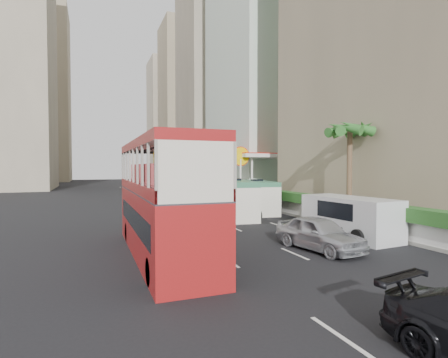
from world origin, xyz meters
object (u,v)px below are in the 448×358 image
car_silver_lane_b (319,250)px  minibus_near (234,199)px  minibus_far (257,197)px  shell_station (256,176)px  palm_tree (349,175)px  panel_van_near (349,217)px  panel_van_far (210,191)px  car_silver_lane_a (202,224)px  van_asset (204,207)px  double_decker_bus (162,198)px

car_silver_lane_b → minibus_near: bearing=79.7°
minibus_far → shell_station: size_ratio=0.77×
minibus_far → palm_tree: (3.41, -7.47, 2.02)m
minibus_far → panel_van_near: bearing=-80.6°
panel_van_far → car_silver_lane_a: bearing=-112.4°
car_silver_lane_b → shell_station: size_ratio=0.59×
minibus_far → minibus_near: bearing=-136.4°
car_silver_lane_a → panel_van_near: size_ratio=0.77×
panel_van_far → van_asset: bearing=-115.7°
car_silver_lane_a → panel_van_near: (6.34, -7.20, 1.12)m
van_asset → minibus_far: 6.61m
minibus_far → panel_van_near: (0.13, -11.31, -0.24)m
minibus_near → shell_station: 16.15m
van_asset → panel_van_far: (2.87, 6.46, 1.11)m
car_silver_lane_b → minibus_far: (3.31, 13.24, 1.36)m
minibus_near → palm_tree: bearing=-31.9°
shell_station → palm_tree: bearing=-96.6°
car_silver_lane_a → palm_tree: size_ratio=0.67×
double_decker_bus → palm_tree: 14.39m
minibus_near → car_silver_lane_a: bearing=-139.6°
car_silver_lane_a → minibus_far: size_ratio=0.70×
car_silver_lane_b → minibus_near: size_ratio=0.72×
car_silver_lane_a → palm_tree: palm_tree is taller
panel_van_near → palm_tree: bearing=45.0°
van_asset → panel_van_far: size_ratio=0.87×
minibus_near → minibus_far: size_ratio=1.06×
van_asset → palm_tree: size_ratio=0.75×
double_decker_bus → car_silver_lane_a: bearing=60.4°
car_silver_lane_a → car_silver_lane_b: (2.89, -9.13, 0.00)m
double_decker_bus → panel_van_near: (10.52, 0.16, -1.41)m
car_silver_lane_a → panel_van_far: panel_van_far is taller
panel_van_far → minibus_near: bearing=-103.3°
car_silver_lane_a → minibus_near: 4.08m
double_decker_bus → car_silver_lane_b: size_ratio=2.35×
double_decker_bus → minibus_far: double_decker_bus is taller
car_silver_lane_a → van_asset: car_silver_lane_a is taller
car_silver_lane_b → shell_station: shell_station is taller
car_silver_lane_b → van_asset: 19.02m
palm_tree → van_asset: bearing=115.6°
panel_van_near → shell_station: bearing=72.0°
minibus_far → double_decker_bus: bearing=-123.5°
panel_van_near → minibus_near: bearing=104.1°
car_silver_lane_b → car_silver_lane_a: bearing=99.0°
minibus_near → panel_van_far: size_ratio=1.17×
car_silver_lane_a → van_asset: size_ratio=0.90×
minibus_far → van_asset: bearing=125.5°
panel_van_far → double_decker_bus: bearing=-115.3°
car_silver_lane_b → panel_van_far: (3.26, 25.47, 1.11)m
minibus_near → van_asset: bearing=97.9°
minibus_near → panel_van_near: bearing=-63.1°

